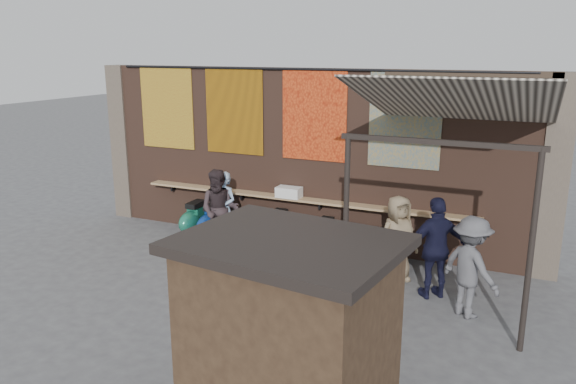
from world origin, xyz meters
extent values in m
plane|color=#474749|center=(0.00, 0.00, 0.00)|extent=(70.00, 70.00, 0.00)
cube|color=brown|center=(0.00, 2.70, 2.00)|extent=(10.00, 0.40, 4.00)
cube|color=#4C4238|center=(-5.20, 2.70, 2.00)|extent=(0.50, 0.50, 4.00)
cube|color=#4C4238|center=(5.20, 2.70, 2.00)|extent=(0.50, 0.50, 4.00)
cube|color=#9E7A51|center=(0.00, 2.33, 1.10)|extent=(8.00, 0.32, 0.05)
cube|color=white|center=(-0.22, 2.30, 1.24)|extent=(0.56, 0.33, 0.24)
cube|color=maroon|center=(-3.60, 2.48, 3.00)|extent=(1.50, 0.02, 2.00)
cube|color=orange|center=(-1.70, 2.48, 3.00)|extent=(1.50, 0.02, 2.00)
cube|color=#D74B1A|center=(0.30, 2.48, 3.00)|extent=(1.50, 0.02, 2.00)
cube|color=#255A87|center=(2.30, 2.48, 3.00)|extent=(1.50, 0.02, 2.00)
cylinder|color=black|center=(0.00, 2.47, 3.98)|extent=(9.50, 0.06, 0.06)
imported|color=#A0C3E9|center=(-1.57, 1.69, 0.85)|extent=(0.69, 0.53, 1.71)
imported|color=#2F2528|center=(-1.52, 1.40, 0.91)|extent=(1.05, 0.93, 1.83)
imported|color=black|center=(3.36, 0.79, 0.94)|extent=(1.16, 1.03, 1.88)
imported|color=#555459|center=(4.02, 0.27, 0.88)|extent=(1.30, 1.19, 1.76)
imported|color=#826F53|center=(2.54, 1.28, 0.85)|extent=(0.96, 0.98, 1.70)
cube|color=black|center=(2.47, -3.70, 1.15)|extent=(2.30, 1.84, 2.29)
cube|color=black|center=(2.47, -3.70, 2.35)|extent=(2.58, 2.11, 0.12)
cube|color=gold|center=(2.57, -2.88, 1.66)|extent=(1.20, 0.19, 0.50)
cube|color=#473321|center=(2.57, -2.88, 0.84)|extent=(1.75, 0.32, 0.06)
cube|color=beige|center=(3.50, 0.90, 3.55)|extent=(3.20, 3.28, 0.97)
cube|color=#33261C|center=(3.50, 2.49, 3.95)|extent=(3.30, 0.08, 0.12)
cube|color=black|center=(3.50, -0.60, 3.08)|extent=(3.00, 0.08, 0.08)
cylinder|color=black|center=(2.10, -0.60, 1.55)|extent=(0.09, 0.09, 3.10)
cylinder|color=black|center=(4.90, -0.60, 1.55)|extent=(0.09, 0.09, 3.10)
camera|label=1|loc=(4.83, -8.97, 4.42)|focal=35.00mm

